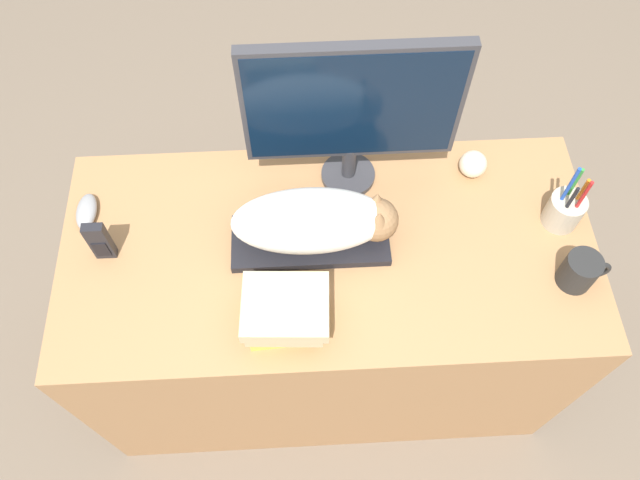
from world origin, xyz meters
name	(u,v)px	position (x,y,z in m)	size (l,w,h in m)	color
ground_plane	(332,445)	(0.00, 0.00, 0.00)	(12.00, 12.00, 0.00)	#6B5B4C
desk	(327,310)	(0.00, 0.32, 0.39)	(1.35, 0.64, 0.78)	#9E7047
keyboard	(310,240)	(-0.05, 0.33, 0.79)	(0.39, 0.15, 0.02)	black
cat	(318,221)	(-0.03, 0.33, 0.88)	(0.40, 0.16, 0.16)	white
monitor	(353,109)	(0.06, 0.53, 1.04)	(0.51, 0.14, 0.46)	#333338
computer_mouse	(87,211)	(-0.62, 0.45, 0.79)	(0.05, 0.11, 0.03)	gray
coffee_mug	(580,271)	(0.59, 0.20, 0.82)	(0.12, 0.09, 0.09)	black
pen_cup	(565,210)	(0.59, 0.37, 0.83)	(0.09, 0.09, 0.21)	#B2A893
baseball	(473,164)	(0.39, 0.53, 0.81)	(0.07, 0.07, 0.07)	beige
phone	(100,241)	(-0.55, 0.33, 0.84)	(0.05, 0.03, 0.13)	black
book_stack	(285,312)	(-0.11, 0.12, 0.84)	(0.20, 0.17, 0.11)	#CCC14C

